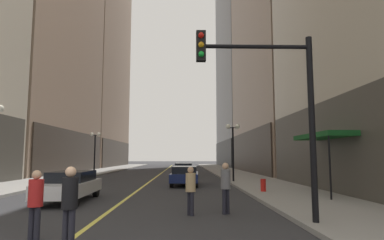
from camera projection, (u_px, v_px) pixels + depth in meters
ground_plane at (162, 173)px, 40.22m from camera, size 200.00×200.00×0.00m
sidewalk_left at (94, 172)px, 40.03m from camera, size 4.50×78.00×0.15m
sidewalk_right at (229, 172)px, 40.42m from camera, size 4.50×78.00×0.15m
lane_centre_stripe at (162, 173)px, 40.22m from camera, size 0.16×70.00×0.01m
building_right_far at (257, 19)px, 68.87m from camera, size 14.81×26.00×61.52m
storefront_awning_right at (324, 136)px, 16.40m from camera, size 1.60×4.46×3.12m
car_white at (71, 185)px, 14.69m from camera, size 1.83×4.81×1.32m
car_navy at (185, 175)px, 22.55m from camera, size 1.99×4.66×1.32m
car_blue at (184, 169)px, 32.96m from camera, size 2.04×4.86×1.32m
pedestrian_in_grey_suit at (226, 184)px, 11.48m from camera, size 0.48×0.48×1.76m
pedestrian_in_red_jacket at (36, 200)px, 7.80m from camera, size 0.43×0.43×1.65m
pedestrian_in_black_coat at (70, 201)px, 7.09m from camera, size 0.44×0.44×1.76m
pedestrian_in_tan_trench at (191, 187)px, 11.20m from camera, size 0.47×0.47×1.63m
traffic_light_near_right at (275, 95)px, 9.55m from camera, size 3.43×0.35×5.65m
street_lamp_left_far at (95, 144)px, 33.63m from camera, size 1.06×0.36×4.43m
street_lamp_right_mid at (233, 140)px, 24.87m from camera, size 1.06×0.36×4.43m
fire_hydrant_right at (263, 187)px, 17.37m from camera, size 0.28×0.28×0.80m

